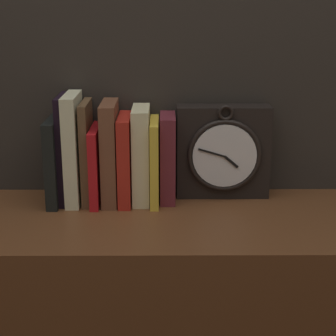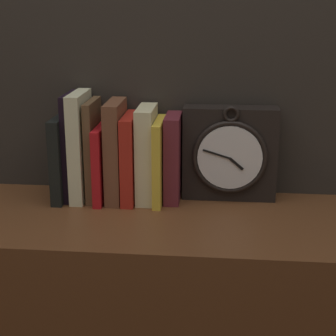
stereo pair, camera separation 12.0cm
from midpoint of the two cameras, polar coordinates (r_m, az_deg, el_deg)
name	(u,v)px [view 2 (the right image)]	position (r m, az deg, el deg)	size (l,w,h in m)	color
wall_back	(177,41)	(1.37, 3.48, 12.70)	(6.00, 0.05, 2.60)	#2D2823
clock	(230,154)	(1.34, 8.85, 1.42)	(0.22, 0.08, 0.23)	black
book_slot0_black	(62,158)	(1.35, -8.21, 1.01)	(0.03, 0.14, 0.20)	black
book_slot1_black	(71,146)	(1.34, -7.30, 2.17)	(0.02, 0.12, 0.25)	black
book_slot2_cream	(80,146)	(1.33, -6.36, 2.16)	(0.03, 0.13, 0.26)	beige
book_slot3_brown	(93,150)	(1.33, -5.04, 1.80)	(0.02, 0.13, 0.24)	brown
book_slot4_red	(102,163)	(1.33, -4.17, 0.48)	(0.02, 0.14, 0.18)	red
book_slot5_brown	(116,151)	(1.32, -2.74, 1.68)	(0.04, 0.13, 0.24)	brown
book_slot6_red	(130,158)	(1.32, -1.24, 0.97)	(0.03, 0.14, 0.21)	#B32519
book_slot7_cream	(147,154)	(1.32, 0.41, 1.38)	(0.04, 0.13, 0.22)	beige
book_slot8_yellow	(159,161)	(1.31, 1.74, 0.67)	(0.02, 0.14, 0.20)	yellow
book_slot9_maroon	(173,158)	(1.32, 3.10, 0.99)	(0.04, 0.11, 0.21)	maroon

